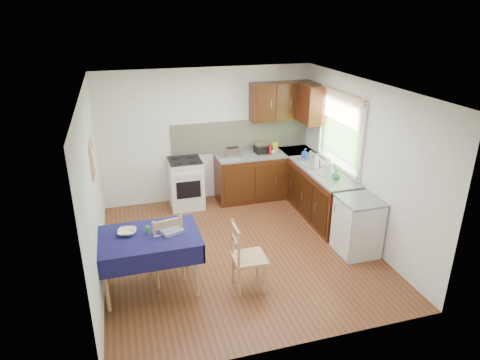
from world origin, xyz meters
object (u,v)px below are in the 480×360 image
object	(u,v)px
dining_table	(148,243)
toaster	(232,152)
chair_far	(166,246)
dish_rack	(315,163)
chair_near	(246,255)
sandwich_press	(263,148)
kettle	(328,167)

from	to	relation	value
dining_table	toaster	xyz separation A→B (m)	(1.75, 2.32, 0.31)
chair_far	toaster	distance (m)	2.72
dining_table	dish_rack	size ratio (longest dim) A/B	2.88
chair_near	dining_table	bearing A→B (deg)	74.93
chair_near	chair_far	bearing A→B (deg)	65.34
toaster	dish_rack	xyz separation A→B (m)	(1.30, -0.78, -0.07)
sandwich_press	dish_rack	size ratio (longest dim) A/B	0.66
dining_table	chair_far	world-z (taller)	chair_far
chair_near	sandwich_press	world-z (taller)	sandwich_press
dining_table	chair_near	bearing A→B (deg)	-11.17
dining_table	chair_far	distance (m)	0.30
toaster	kettle	distance (m)	1.81
sandwich_press	kettle	bearing A→B (deg)	-50.98
chair_far	chair_near	xyz separation A→B (m)	(0.97, -0.48, -0.03)
toaster	chair_near	bearing A→B (deg)	-87.61
chair_far	dining_table	bearing A→B (deg)	15.56
dish_rack	kettle	distance (m)	0.50
dining_table	sandwich_press	xyz separation A→B (m)	(2.39, 2.42, 0.30)
chair_far	toaster	world-z (taller)	toaster
dining_table	toaster	size ratio (longest dim) A/B	4.92
chair_far	kettle	world-z (taller)	kettle
sandwich_press	dish_rack	bearing A→B (deg)	-39.64
dining_table	dish_rack	distance (m)	3.42
sandwich_press	chair_far	bearing A→B (deg)	-119.71
dining_table	dish_rack	world-z (taller)	dish_rack
dining_table	toaster	world-z (taller)	toaster
chair_near	sandwich_press	xyz separation A→B (m)	(1.19, 2.78, 0.48)
chair_far	dish_rack	world-z (taller)	dish_rack
sandwich_press	kettle	world-z (taller)	kettle
toaster	sandwich_press	world-z (taller)	toaster
chair_near	sandwich_press	size ratio (longest dim) A/B	3.17
dish_rack	kettle	world-z (taller)	kettle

